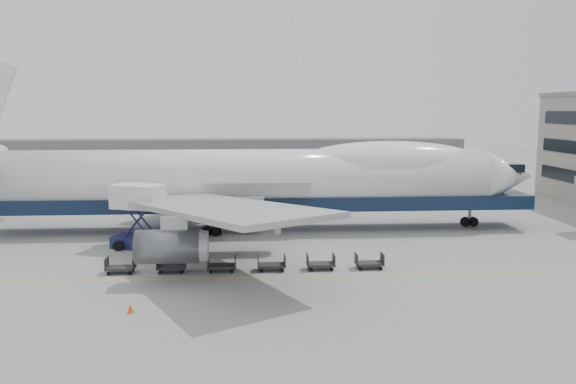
{
  "coord_description": "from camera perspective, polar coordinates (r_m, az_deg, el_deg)",
  "views": [
    {
      "loc": [
        0.32,
        -48.89,
        13.22
      ],
      "look_at": [
        3.97,
        6.0,
        5.06
      ],
      "focal_mm": 35.0,
      "sensor_mm": 36.0,
      "label": 1
    }
  ],
  "objects": [
    {
      "name": "ground",
      "position": [
        50.65,
        -4.06,
        -6.71
      ],
      "size": [
        260.0,
        260.0,
        0.0
      ],
      "primitive_type": "plane",
      "color": "gray",
      "rests_on": "ground"
    },
    {
      "name": "apron_line",
      "position": [
        44.88,
        -4.09,
        -8.71
      ],
      "size": [
        60.0,
        0.15,
        0.01
      ],
      "primitive_type": "cube",
      "color": "gold",
      "rests_on": "ground"
    },
    {
      "name": "hangar",
      "position": [
        119.73,
        -8.76,
        3.68
      ],
      "size": [
        110.0,
        8.0,
        7.0
      ],
      "primitive_type": "cube",
      "color": "slate",
      "rests_on": "ground"
    },
    {
      "name": "airliner",
      "position": [
        61.36,
        -3.47,
        1.31
      ],
      "size": [
        67.0,
        55.3,
        19.98
      ],
      "color": "white",
      "rests_on": "ground"
    },
    {
      "name": "catering_truck",
      "position": [
        55.34,
        -14.92,
        -2.02
      ],
      "size": [
        5.65,
        4.71,
        6.13
      ],
      "rotation": [
        0.0,
        0.0,
        -0.36
      ],
      "color": "#181E4A",
      "rests_on": "ground"
    },
    {
      "name": "traffic_cone",
      "position": [
        38.88,
        -15.74,
        -11.31
      ],
      "size": [
        0.42,
        0.42,
        0.62
      ],
      "rotation": [
        0.0,
        0.0,
        0.44
      ],
      "color": "#EF440C",
      "rests_on": "ground"
    },
    {
      "name": "dolly_0",
      "position": [
        47.86,
        -16.64,
        -7.3
      ],
      "size": [
        2.3,
        1.35,
        1.3
      ],
      "color": "#2D2D30",
      "rests_on": "ground"
    },
    {
      "name": "dolly_1",
      "position": [
        47.12,
        -11.75,
        -7.37
      ],
      "size": [
        2.3,
        1.35,
        1.3
      ],
      "color": "#2D2D30",
      "rests_on": "ground"
    },
    {
      "name": "dolly_2",
      "position": [
        46.73,
        -6.74,
        -7.38
      ],
      "size": [
        2.3,
        1.35,
        1.3
      ],
      "color": "#2D2D30",
      "rests_on": "ground"
    },
    {
      "name": "dolly_3",
      "position": [
        46.69,
        -1.68,
        -7.34
      ],
      "size": [
        2.3,
        1.35,
        1.3
      ],
      "color": "#2D2D30",
      "rests_on": "ground"
    },
    {
      "name": "dolly_4",
      "position": [
        47.01,
        3.34,
        -7.24
      ],
      "size": [
        2.3,
        1.35,
        1.3
      ],
      "color": "#2D2D30",
      "rests_on": "ground"
    },
    {
      "name": "dolly_5",
      "position": [
        47.68,
        8.26,
        -7.09
      ],
      "size": [
        2.3,
        1.35,
        1.3
      ],
      "color": "#2D2D30",
      "rests_on": "ground"
    }
  ]
}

